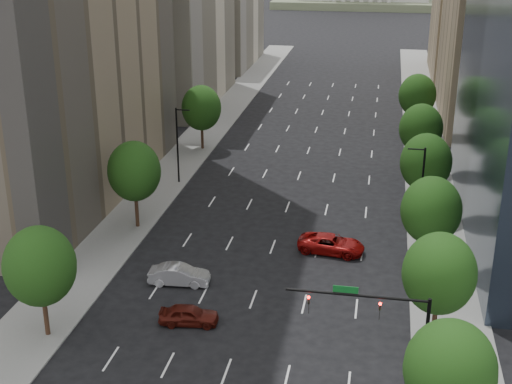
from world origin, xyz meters
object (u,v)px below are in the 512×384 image
Objects in this scene: traffic_signal at (387,321)px; car_silver at (179,275)px; car_red_far at (331,244)px; car_maroon at (189,315)px.

traffic_signal is 1.77× the size of car_silver.
car_silver is 0.84× the size of car_red_far.
car_red_far is (-5.03, 19.82, -4.32)m from traffic_signal.
car_red_far reaches higher than car_maroon.
car_red_far is at bearing 104.24° from traffic_signal.
traffic_signal is at bearing -117.34° from car_maroon.
traffic_signal reaches higher than car_maroon.
car_maroon is at bearing -161.85° from car_silver.
car_red_far is (12.12, 8.39, 0.00)m from car_silver.
car_maroon is at bearing 153.10° from car_red_far.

